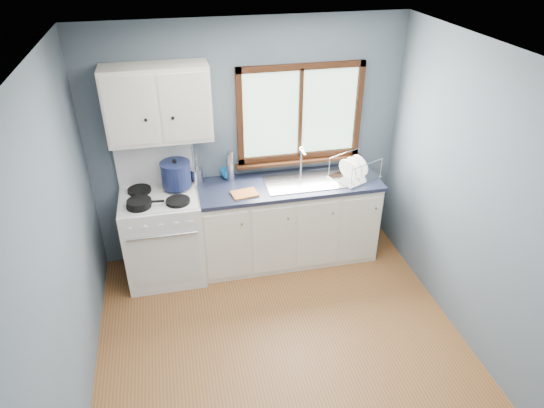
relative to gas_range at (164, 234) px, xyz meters
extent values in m
cube|color=brown|center=(0.95, -1.47, -0.50)|extent=(3.20, 3.60, 0.02)
cube|color=white|center=(0.95, -1.47, 2.02)|extent=(3.20, 3.60, 0.02)
cube|color=slate|center=(0.95, 0.34, 0.76)|extent=(3.20, 0.02, 2.50)
cube|color=slate|center=(-0.66, -1.47, 0.76)|extent=(0.02, 3.60, 2.50)
cube|color=slate|center=(2.56, -1.47, 0.76)|extent=(0.02, 3.60, 2.50)
cube|color=white|center=(0.00, -0.01, -0.03)|extent=(0.76, 0.65, 0.92)
cube|color=white|center=(0.00, 0.30, 0.65)|extent=(0.76, 0.05, 0.44)
cube|color=silver|center=(0.00, -0.01, 0.43)|extent=(0.72, 0.59, 0.01)
cylinder|color=black|center=(-0.18, -0.16, 0.45)|extent=(0.23, 0.23, 0.03)
cylinder|color=black|center=(0.18, -0.16, 0.45)|extent=(0.23, 0.23, 0.03)
cylinder|color=black|center=(-0.18, 0.14, 0.45)|extent=(0.23, 0.23, 0.03)
cylinder|color=black|center=(0.18, 0.14, 0.45)|extent=(0.23, 0.23, 0.03)
cylinder|color=silver|center=(0.00, -0.35, 0.21)|extent=(0.66, 0.02, 0.02)
cube|color=silver|center=(0.00, -0.33, -0.09)|extent=(0.66, 0.01, 0.55)
cube|color=white|center=(1.31, 0.02, -0.05)|extent=(1.85, 0.60, 0.88)
cube|color=black|center=(1.31, 0.04, -0.45)|extent=(1.85, 0.54, 0.08)
cube|color=black|center=(1.31, 0.02, 0.41)|extent=(1.89, 0.64, 0.04)
cube|color=silver|center=(1.49, 0.02, 0.43)|extent=(0.84, 0.46, 0.01)
cube|color=silver|center=(1.29, 0.02, 0.36)|extent=(0.36, 0.40, 0.14)
cube|color=silver|center=(1.69, 0.02, 0.36)|extent=(0.36, 0.40, 0.14)
cylinder|color=silver|center=(1.49, 0.22, 0.57)|extent=(0.02, 0.02, 0.28)
cylinder|color=silver|center=(1.49, 0.15, 0.70)|extent=(0.02, 0.16, 0.02)
sphere|color=silver|center=(1.49, 0.22, 0.71)|extent=(0.04, 0.04, 0.04)
cube|color=#9EC6A8|center=(1.49, 0.32, 1.06)|extent=(1.22, 0.01, 0.92)
cube|color=#391C0D|center=(1.49, 0.30, 1.53)|extent=(1.30, 0.05, 0.06)
cube|color=#391C0D|center=(1.49, 0.30, 0.59)|extent=(1.30, 0.05, 0.06)
cube|color=#391C0D|center=(0.87, 0.30, 1.06)|extent=(0.06, 0.05, 1.00)
cube|color=#391C0D|center=(2.10, 0.30, 1.06)|extent=(0.06, 0.05, 1.00)
cube|color=#391C0D|center=(1.49, 0.30, 1.06)|extent=(0.03, 0.05, 0.92)
cube|color=#391C0D|center=(1.49, 0.27, 0.54)|extent=(1.36, 0.10, 0.03)
cube|color=white|center=(0.10, 0.16, 1.31)|extent=(0.95, 0.32, 0.70)
cube|color=white|center=(-0.14, -0.01, 1.31)|extent=(0.44, 0.01, 0.62)
cube|color=white|center=(0.34, -0.01, 1.31)|extent=(0.44, 0.01, 0.62)
sphere|color=black|center=(-0.02, -0.02, 1.23)|extent=(0.03, 0.03, 0.03)
sphere|color=black|center=(0.22, -0.02, 1.23)|extent=(0.03, 0.03, 0.03)
cylinder|color=black|center=(-0.17, -0.17, 0.49)|extent=(0.25, 0.25, 0.05)
cube|color=black|center=(-0.01, -0.18, 0.49)|extent=(0.13, 0.04, 0.01)
cylinder|color=#19224D|center=(0.19, 0.12, 0.59)|extent=(0.37, 0.37, 0.24)
cylinder|color=#19224D|center=(0.19, 0.12, 0.71)|extent=(0.39, 0.39, 0.02)
sphere|color=black|center=(0.19, 0.12, 0.74)|extent=(0.06, 0.06, 0.04)
cylinder|color=silver|center=(0.39, 0.22, 0.51)|extent=(0.15, 0.15, 0.16)
cylinder|color=silver|center=(0.41, 0.23, 0.67)|extent=(0.01, 0.01, 0.24)
cylinder|color=silver|center=(0.37, 0.23, 0.70)|extent=(0.01, 0.01, 0.28)
cylinder|color=silver|center=(0.40, 0.19, 0.66)|extent=(0.01, 0.01, 0.21)
cylinder|color=silver|center=(0.74, 0.21, 0.59)|extent=(0.08, 0.08, 0.32)
imported|color=#145CA0|center=(0.72, 0.21, 0.57)|extent=(0.13, 0.13, 0.28)
cube|color=orange|center=(0.82, -0.12, 0.44)|extent=(0.27, 0.21, 0.02)
cube|color=silver|center=(2.00, -0.01, 0.43)|extent=(0.56, 0.50, 0.02)
cylinder|color=silver|center=(1.87, -0.25, 0.53)|extent=(0.01, 0.01, 0.22)
cylinder|color=silver|center=(2.27, -0.06, 0.53)|extent=(0.01, 0.01, 0.22)
cylinder|color=silver|center=(1.74, 0.05, 0.53)|extent=(0.01, 0.01, 0.22)
cylinder|color=silver|center=(2.13, 0.23, 0.53)|extent=(0.01, 0.01, 0.22)
cylinder|color=silver|center=(2.07, -0.15, 0.64)|extent=(0.40, 0.19, 0.01)
cylinder|color=silver|center=(1.93, 0.14, 0.64)|extent=(0.40, 0.19, 0.01)
cylinder|color=white|center=(1.90, -0.05, 0.55)|extent=(0.16, 0.24, 0.24)
cylinder|color=white|center=(1.98, -0.02, 0.55)|extent=(0.16, 0.24, 0.24)
cylinder|color=white|center=(2.06, 0.02, 0.55)|extent=(0.16, 0.24, 0.24)
camera|label=1|loc=(0.20, -4.21, 2.76)|focal=32.00mm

